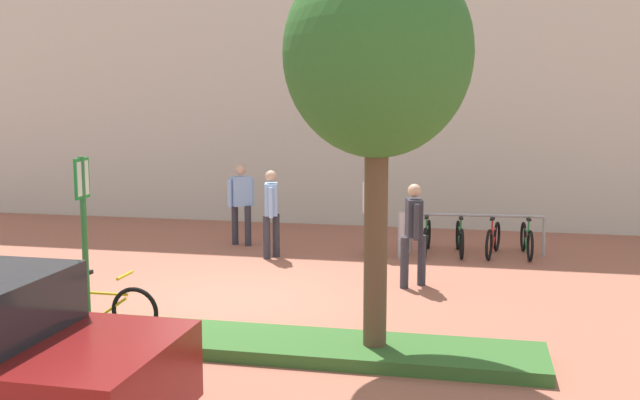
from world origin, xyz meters
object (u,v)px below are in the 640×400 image
Objects in this scene: parking_sign_post at (84,220)px; bollard_steel at (402,235)px; tree_sidewalk at (378,57)px; bike_rack_cluster at (476,238)px; person_shirt_blue at (241,199)px; person_shirt_white at (271,208)px; person_casual_tan at (374,207)px; person_suited_dark at (414,228)px; bike_at_sign at (99,308)px.

parking_sign_post is 2.64× the size of bollard_steel.
bike_rack_cluster is at bearing 79.11° from tree_sidewalk.
tree_sidewalk is 5.36× the size of bollard_steel.
parking_sign_post reaches higher than bollard_steel.
parking_sign_post is 8.06m from bike_rack_cluster.
person_shirt_blue is at bearing -179.56° from bike_rack_cluster.
person_shirt_white is 2.01m from person_casual_tan.
bollard_steel reaches higher than bike_rack_cluster.
parking_sign_post is at bearing -117.47° from person_casual_tan.
bollard_steel is 2.60m from person_shirt_white.
tree_sidewalk is 4.28m from parking_sign_post.
parking_sign_post reaches higher than person_suited_dark.
person_shirt_blue reaches higher than bike_rack_cluster.
bike_at_sign reaches higher than bike_rack_cluster.
person_shirt_blue is 2.92m from person_casual_tan.
person_shirt_white and person_casual_tan have the same top height.
person_casual_tan is at bearing -165.50° from bike_rack_cluster.
person_shirt_white is (1.05, 5.14, -0.57)m from parking_sign_post.
person_shirt_blue reaches higher than bike_at_sign.
bollard_steel is 3.53m from person_shirt_blue.
bike_rack_cluster is 3.01m from person_suited_dark.
bike_rack_cluster is at bearing 15.60° from person_shirt_white.
bike_rack_cluster is at bearing 0.44° from person_shirt_blue.
person_suited_dark is 2.44m from person_casual_tan.
bike_rack_cluster is (4.90, 6.06, -0.00)m from bike_at_sign.
tree_sidewalk is 7.10m from bike_rack_cluster.
tree_sidewalk is 6.31m from person_casual_tan.
person_shirt_blue is 1.00× the size of person_casual_tan.
bollard_steel is 0.52× the size of person_suited_dark.
person_shirt_blue and person_casual_tan have the same top height.
bike_at_sign is at bearing -122.26° from bollard_steel.
bollard_steel is (3.47, 5.49, 0.10)m from bike_at_sign.
person_suited_dark is (3.94, 3.48, -0.57)m from parking_sign_post.
parking_sign_post is 6.47m from person_casual_tan.
bike_rack_cluster is 4.92m from person_shirt_blue.
bollard_steel is at bearing 100.48° from person_suited_dark.
person_suited_dark is at bearing -35.16° from person_shirt_blue.
person_shirt_white is (-2.73, 5.12, -2.60)m from tree_sidewalk.
bollard_steel is at bearing 11.90° from person_shirt_white.
bike_rack_cluster is at bearing 14.50° from person_casual_tan.
bollard_steel is 2.28m from person_suited_dark.
person_shirt_white is at bearing -164.40° from bike_rack_cluster.
person_casual_tan is at bearing 16.74° from person_shirt_white.
person_shirt_white reaches higher than bike_rack_cluster.
tree_sidewalk reaches higher than person_shirt_blue.
bike_at_sign is 0.98× the size of person_shirt_white.
person_shirt_white is at bearing -168.10° from bollard_steel.
bike_at_sign is 0.98× the size of person_casual_tan.
person_shirt_blue is (-3.68, 6.17, -2.60)m from tree_sidewalk.
bollard_steel is at bearing -158.25° from bike_rack_cluster.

